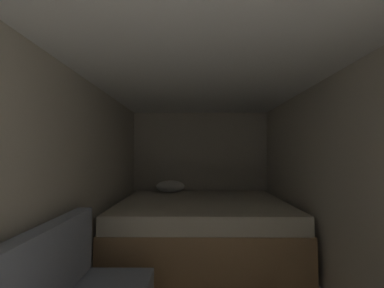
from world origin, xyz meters
The scene contains 5 objects.
wall_back centered at (0.00, 4.20, 0.98)m, with size 2.31×0.05×1.96m, color beige.
wall_left centered at (-1.13, 1.86, 0.98)m, with size 0.05×4.61×1.96m, color beige.
wall_right centered at (1.13, 1.86, 0.98)m, with size 0.05×4.61×1.96m, color beige.
ceiling_slab centered at (0.00, 1.86, 1.98)m, with size 2.31×4.61×0.05m, color white.
bed centered at (0.00, 3.23, 0.34)m, with size 2.09×1.80×0.85m.
Camera 1 is at (-0.10, -0.12, 1.26)m, focal length 24.25 mm.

